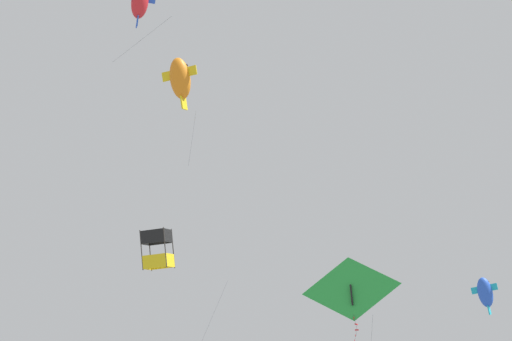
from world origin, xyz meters
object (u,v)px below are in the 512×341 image
Objects in this scene: kite_delta_far_centre at (352,290)px; kite_fish_near_left at (140,2)px; kite_box_low_drifter at (158,250)px; kite_fish_upper_right at (485,293)px; kite_fish_mid_left at (180,79)px.

kite_fish_near_left is (-11.43, 0.24, 14.33)m from kite_delta_far_centre.
kite_box_low_drifter is 12.83m from kite_fish_upper_right.
kite_fish_upper_right is (12.77, -8.15, -17.57)m from kite_fish_near_left.
kite_fish_near_left reaches higher than kite_delta_far_centre.
kite_fish_mid_left is at bearing -165.71° from kite_fish_upper_right.
kite_box_low_drifter reaches higher than kite_fish_upper_right.
kite_fish_mid_left reaches higher than kite_box_low_drifter.
kite_fish_mid_left is (-9.18, -0.31, 9.57)m from kite_delta_far_centre.
kite_box_low_drifter is 1.04× the size of kite_fish_upper_right.
kite_fish_mid_left reaches higher than kite_delta_far_centre.
kite_fish_near_left reaches higher than kite_fish_upper_right.
kite_box_low_drifter is 13.18m from kite_fish_mid_left.
kite_fish_upper_right is (12.47, -2.93, -0.64)m from kite_box_low_drifter.
kite_delta_far_centre is 1.05× the size of kite_fish_mid_left.
kite_fish_near_left is at bearing -142.50° from kite_delta_far_centre.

